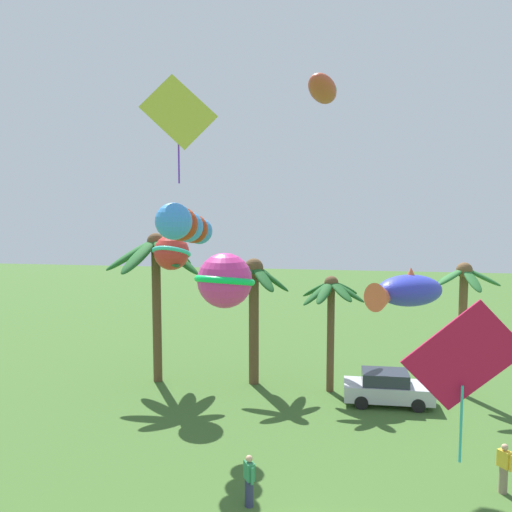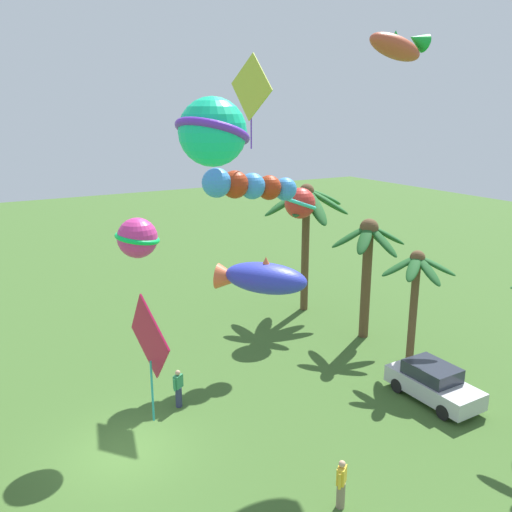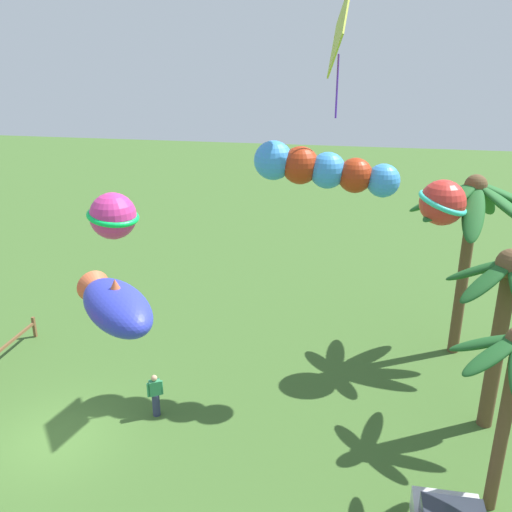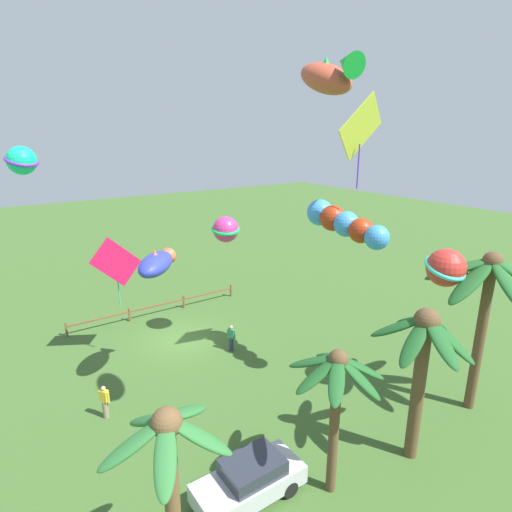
{
  "view_description": "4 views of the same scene",
  "coord_description": "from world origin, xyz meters",
  "px_view_note": "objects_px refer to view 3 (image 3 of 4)",
  "views": [
    {
      "loc": [
        0.81,
        -12.69,
        9.13
      ],
      "look_at": [
        -1.98,
        4.91,
        7.33
      ],
      "focal_mm": 38.84,
      "sensor_mm": 36.0,
      "label": 1
    },
    {
      "loc": [
        16.32,
        -4.17,
        11.44
      ],
      "look_at": [
        -1.2,
        5.99,
        5.98
      ],
      "focal_mm": 37.69,
      "sensor_mm": 36.0,
      "label": 2
    },
    {
      "loc": [
        13.31,
        9.27,
        11.95
      ],
      "look_at": [
        -0.44,
        6.59,
        6.69
      ],
      "focal_mm": 39.04,
      "sensor_mm": 36.0,
      "label": 3
    },
    {
      "loc": [
        9.19,
        21.77,
        12.32
      ],
      "look_at": [
        -1.17,
        6.4,
        6.78
      ],
      "focal_mm": 29.35,
      "sensor_mm": 36.0,
      "label": 4
    }
  ],
  "objects_px": {
    "palm_tree_0": "(472,214)",
    "kite_tube_5": "(321,169)",
    "spectator_1": "(155,395)",
    "kite_fish_7": "(114,304)",
    "kite_diamond_0": "(340,30)",
    "palm_tree_1": "(512,372)",
    "kite_ball_1": "(113,216)",
    "palm_tree_2": "(506,300)",
    "kite_ball_4": "(442,203)"
  },
  "relations": [
    {
      "from": "palm_tree_0",
      "to": "kite_tube_5",
      "type": "bearing_deg",
      "value": -60.34
    },
    {
      "from": "palm_tree_1",
      "to": "kite_fish_7",
      "type": "relative_size",
      "value": 1.97
    },
    {
      "from": "palm_tree_1",
      "to": "palm_tree_2",
      "type": "height_order",
      "value": "palm_tree_2"
    },
    {
      "from": "palm_tree_1",
      "to": "kite_tube_5",
      "type": "xyz_separation_m",
      "value": [
        -5.46,
        -5.42,
        3.84
      ]
    },
    {
      "from": "palm_tree_0",
      "to": "palm_tree_2",
      "type": "bearing_deg",
      "value": 4.55
    },
    {
      "from": "spectator_1",
      "to": "kite_fish_7",
      "type": "relative_size",
      "value": 0.56
    },
    {
      "from": "spectator_1",
      "to": "kite_diamond_0",
      "type": "height_order",
      "value": "kite_diamond_0"
    },
    {
      "from": "spectator_1",
      "to": "kite_fish_7",
      "type": "distance_m",
      "value": 7.33
    },
    {
      "from": "palm_tree_1",
      "to": "kite_tube_5",
      "type": "bearing_deg",
      "value": -135.19
    },
    {
      "from": "spectator_1",
      "to": "kite_ball_1",
      "type": "height_order",
      "value": "kite_ball_1"
    },
    {
      "from": "kite_fish_7",
      "to": "spectator_1",
      "type": "bearing_deg",
      "value": -166.34
    },
    {
      "from": "kite_diamond_0",
      "to": "kite_ball_4",
      "type": "relative_size",
      "value": 2.05
    },
    {
      "from": "palm_tree_0",
      "to": "kite_tube_5",
      "type": "xyz_separation_m",
      "value": [
        3.2,
        -5.61,
        2.17
      ]
    },
    {
      "from": "palm_tree_2",
      "to": "kite_fish_7",
      "type": "height_order",
      "value": "kite_fish_7"
    },
    {
      "from": "palm_tree_1",
      "to": "kite_ball_1",
      "type": "height_order",
      "value": "kite_ball_1"
    },
    {
      "from": "palm_tree_0",
      "to": "palm_tree_1",
      "type": "bearing_deg",
      "value": -1.29
    },
    {
      "from": "palm_tree_2",
      "to": "spectator_1",
      "type": "xyz_separation_m",
      "value": [
        1.64,
        -11.07,
        -3.83
      ]
    },
    {
      "from": "kite_tube_5",
      "to": "palm_tree_1",
      "type": "bearing_deg",
      "value": 44.81
    },
    {
      "from": "kite_diamond_0",
      "to": "kite_ball_4",
      "type": "height_order",
      "value": "kite_diamond_0"
    },
    {
      "from": "palm_tree_2",
      "to": "kite_ball_4",
      "type": "xyz_separation_m",
      "value": [
        -3.65,
        -1.7,
        2.05
      ]
    },
    {
      "from": "spectator_1",
      "to": "kite_diamond_0",
      "type": "distance_m",
      "value": 13.37
    },
    {
      "from": "palm_tree_2",
      "to": "kite_diamond_0",
      "type": "distance_m",
      "value": 9.83
    },
    {
      "from": "spectator_1",
      "to": "kite_ball_1",
      "type": "distance_m",
      "value": 6.3
    },
    {
      "from": "kite_diamond_0",
      "to": "kite_fish_7",
      "type": "xyz_separation_m",
      "value": [
        8.22,
        -4.36,
        -5.98
      ]
    },
    {
      "from": "palm_tree_2",
      "to": "kite_diamond_0",
      "type": "height_order",
      "value": "kite_diamond_0"
    },
    {
      "from": "palm_tree_1",
      "to": "spectator_1",
      "type": "relative_size",
      "value": 3.51
    },
    {
      "from": "kite_diamond_0",
      "to": "kite_ball_1",
      "type": "xyz_separation_m",
      "value": [
        3.23,
        -6.62,
        -5.46
      ]
    },
    {
      "from": "palm_tree_0",
      "to": "palm_tree_2",
      "type": "height_order",
      "value": "palm_tree_0"
    },
    {
      "from": "palm_tree_0",
      "to": "spectator_1",
      "type": "relative_size",
      "value": 4.73
    },
    {
      "from": "palm_tree_1",
      "to": "kite_ball_1",
      "type": "distance_m",
      "value": 12.23
    },
    {
      "from": "kite_fish_7",
      "to": "kite_tube_5",
      "type": "bearing_deg",
      "value": 153.25
    },
    {
      "from": "kite_ball_1",
      "to": "kite_tube_5",
      "type": "bearing_deg",
      "value": 114.75
    },
    {
      "from": "kite_ball_4",
      "to": "kite_diamond_0",
      "type": "bearing_deg",
      "value": -67.68
    },
    {
      "from": "kite_tube_5",
      "to": "kite_fish_7",
      "type": "relative_size",
      "value": 1.73
    },
    {
      "from": "kite_diamond_0",
      "to": "spectator_1",
      "type": "bearing_deg",
      "value": -55.95
    },
    {
      "from": "kite_ball_1",
      "to": "kite_fish_7",
      "type": "distance_m",
      "value": 5.5
    },
    {
      "from": "palm_tree_2",
      "to": "kite_fish_7",
      "type": "relative_size",
      "value": 2.22
    },
    {
      "from": "palm_tree_0",
      "to": "palm_tree_1",
      "type": "xyz_separation_m",
      "value": [
        8.65,
        -0.2,
        -1.66
      ]
    },
    {
      "from": "kite_diamond_0",
      "to": "kite_tube_5",
      "type": "relative_size",
      "value": 0.86
    },
    {
      "from": "kite_ball_1",
      "to": "kite_tube_5",
      "type": "relative_size",
      "value": 0.42
    },
    {
      "from": "palm_tree_2",
      "to": "kite_fish_7",
      "type": "distance_m",
      "value": 11.86
    },
    {
      "from": "kite_diamond_0",
      "to": "kite_fish_7",
      "type": "distance_m",
      "value": 11.06
    },
    {
      "from": "spectator_1",
      "to": "kite_diamond_0",
      "type": "relative_size",
      "value": 0.38
    },
    {
      "from": "palm_tree_1",
      "to": "kite_ball_4",
      "type": "distance_m",
      "value": 7.88
    },
    {
      "from": "kite_ball_1",
      "to": "kite_ball_4",
      "type": "height_order",
      "value": "kite_ball_1"
    },
    {
      "from": "palm_tree_0",
      "to": "kite_ball_1",
      "type": "height_order",
      "value": "kite_ball_1"
    },
    {
      "from": "kite_ball_1",
      "to": "kite_ball_4",
      "type": "bearing_deg",
      "value": 114.68
    },
    {
      "from": "kite_ball_4",
      "to": "kite_tube_5",
      "type": "bearing_deg",
      "value": -65.43
    },
    {
      "from": "palm_tree_1",
      "to": "kite_ball_1",
      "type": "bearing_deg",
      "value": -102.52
    },
    {
      "from": "kite_ball_1",
      "to": "kite_tube_5",
      "type": "distance_m",
      "value": 6.95
    }
  ]
}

